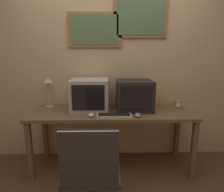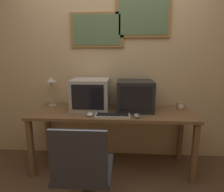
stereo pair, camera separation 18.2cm
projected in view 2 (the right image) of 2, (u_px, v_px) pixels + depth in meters
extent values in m
cube|color=#D1B284|center=(114.00, 64.00, 2.53)|extent=(8.00, 0.05, 2.60)
cube|color=olive|center=(97.00, 30.00, 2.41)|extent=(0.69, 0.02, 0.43)
cube|color=#56754C|center=(97.00, 30.00, 2.40)|extent=(0.61, 0.01, 0.37)
cube|color=olive|center=(143.00, 17.00, 2.34)|extent=(0.69, 0.02, 0.49)
cube|color=#56754C|center=(143.00, 17.00, 2.33)|extent=(0.61, 0.01, 0.42)
cube|color=brown|center=(112.00, 113.00, 2.30)|extent=(1.96, 0.62, 0.04)
cube|color=brown|center=(31.00, 149.00, 2.18)|extent=(0.06, 0.06, 0.71)
cube|color=brown|center=(194.00, 154.00, 2.07)|extent=(0.06, 0.06, 0.71)
cube|color=brown|center=(49.00, 131.00, 2.69)|extent=(0.06, 0.06, 0.71)
cube|color=brown|center=(180.00, 134.00, 2.58)|extent=(0.06, 0.06, 0.71)
cube|color=#B7B2A8|center=(91.00, 94.00, 2.36)|extent=(0.46, 0.42, 0.39)
cube|color=black|center=(88.00, 97.00, 2.15)|extent=(0.37, 0.01, 0.29)
cube|color=black|center=(135.00, 95.00, 2.32)|extent=(0.44, 0.40, 0.37)
cube|color=black|center=(136.00, 99.00, 2.12)|extent=(0.36, 0.01, 0.28)
cube|color=beige|center=(113.00, 116.00, 2.10)|extent=(0.39, 0.14, 0.02)
cube|color=black|center=(113.00, 114.00, 2.10)|extent=(0.36, 0.12, 0.00)
ellipsoid|color=gray|center=(137.00, 116.00, 2.07)|extent=(0.07, 0.12, 0.04)
ellipsoid|color=silver|center=(90.00, 114.00, 2.12)|extent=(0.07, 0.10, 0.04)
cube|color=#A38456|center=(180.00, 106.00, 2.37)|extent=(0.08, 0.05, 0.10)
cylinder|color=white|center=(181.00, 106.00, 2.34)|extent=(0.06, 0.00, 0.06)
cylinder|color=#B2A899|center=(53.00, 105.00, 2.55)|extent=(0.11, 0.11, 0.02)
cylinder|color=#B2A899|center=(52.00, 93.00, 2.51)|extent=(0.02, 0.02, 0.32)
cone|color=#B2A899|center=(51.00, 79.00, 2.48)|extent=(0.13, 0.13, 0.06)
cylinder|color=#282828|center=(86.00, 191.00, 1.68)|extent=(0.06, 0.06, 0.41)
cube|color=#2D2D33|center=(85.00, 169.00, 1.63)|extent=(0.47, 0.47, 0.04)
cube|color=#2D2D33|center=(78.00, 158.00, 1.37)|extent=(0.43, 0.04, 0.43)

